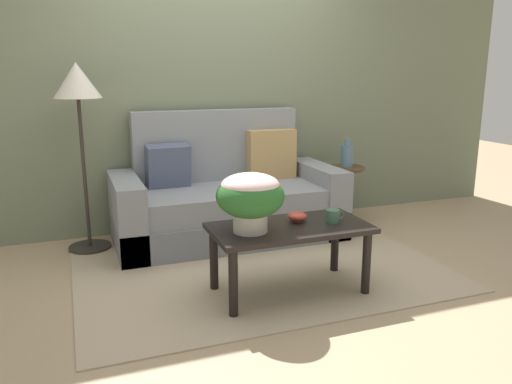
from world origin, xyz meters
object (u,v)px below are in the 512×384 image
(coffee_mug, at_px, (333,216))
(table_vase, at_px, (347,156))
(side_table, at_px, (345,184))
(potted_plant, at_px, (250,195))
(couch, at_px, (227,201))
(coffee_table, at_px, (290,236))
(floor_lamp, at_px, (78,98))
(snack_bowl, at_px, (297,216))

(coffee_mug, xyz_separation_m, table_vase, (0.90, 1.36, 0.14))
(side_table, distance_m, potted_plant, 2.03)
(couch, relative_size, coffee_table, 1.88)
(floor_lamp, relative_size, coffee_mug, 11.52)
(side_table, bearing_deg, coffee_table, -131.71)
(couch, xyz_separation_m, coffee_table, (0.04, -1.26, 0.06))
(potted_plant, relative_size, table_vase, 1.59)
(coffee_mug, bearing_deg, table_vase, 56.57)
(floor_lamp, distance_m, potted_plant, 1.75)
(coffee_table, distance_m, snack_bowl, 0.15)
(coffee_table, height_order, snack_bowl, snack_bowl)
(couch, relative_size, snack_bowl, 14.91)
(floor_lamp, distance_m, table_vase, 2.48)
(couch, relative_size, potted_plant, 4.56)
(couch, distance_m, floor_lamp, 1.49)
(potted_plant, relative_size, coffee_mug, 3.25)
(couch, distance_m, table_vase, 1.28)
(floor_lamp, distance_m, snack_bowl, 1.97)
(coffee_table, bearing_deg, snack_bowl, 38.58)
(couch, bearing_deg, coffee_table, -88.07)
(floor_lamp, bearing_deg, couch, -4.33)
(potted_plant, xyz_separation_m, table_vase, (1.48, 1.35, -0.05))
(potted_plant, bearing_deg, coffee_mug, -0.67)
(coffee_mug, relative_size, snack_bowl, 1.01)
(coffee_table, bearing_deg, coffee_mug, -6.50)
(coffee_table, distance_m, coffee_mug, 0.32)
(coffee_mug, height_order, snack_bowl, coffee_mug)
(couch, bearing_deg, floor_lamp, 175.67)
(floor_lamp, distance_m, coffee_mug, 2.18)
(side_table, distance_m, coffee_mug, 1.63)
(coffee_table, relative_size, floor_lamp, 0.68)
(floor_lamp, xyz_separation_m, coffee_mug, (1.51, -1.39, -0.73))
(coffee_mug, bearing_deg, couch, 104.76)
(side_table, bearing_deg, coffee_mug, -123.02)
(coffee_table, height_order, table_vase, table_vase)
(potted_plant, height_order, coffee_mug, potted_plant)
(couch, xyz_separation_m, snack_bowl, (0.12, -1.20, 0.17))
(snack_bowl, bearing_deg, coffee_mug, -24.59)
(couch, xyz_separation_m, potted_plant, (-0.24, -1.29, 0.37))
(table_vase, bearing_deg, coffee_mug, -123.43)
(table_vase, bearing_deg, potted_plant, -137.61)
(side_table, relative_size, table_vase, 2.01)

